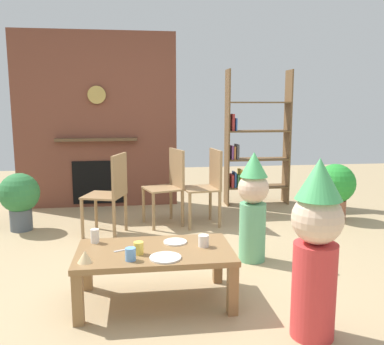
# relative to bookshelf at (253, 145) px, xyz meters

# --- Properties ---
(ground_plane) EXTENTS (12.00, 12.00, 0.00)m
(ground_plane) POSITION_rel_bookshelf_xyz_m (-1.29, -2.40, -0.86)
(ground_plane) COLOR tan
(brick_fireplace_feature) EXTENTS (2.20, 0.28, 2.40)m
(brick_fireplace_feature) POSITION_rel_bookshelf_xyz_m (-2.18, 0.20, 0.34)
(brick_fireplace_feature) COLOR brown
(brick_fireplace_feature) RESTS_ON ground_plane
(bookshelf) EXTENTS (0.90, 0.28, 1.90)m
(bookshelf) POSITION_rel_bookshelf_xyz_m (0.00, 0.00, 0.00)
(bookshelf) COLOR brown
(bookshelf) RESTS_ON ground_plane
(coffee_table) EXTENTS (1.12, 0.62, 0.39)m
(coffee_table) POSITION_rel_bookshelf_xyz_m (-1.52, -2.85, -0.52)
(coffee_table) COLOR olive
(coffee_table) RESTS_ON ground_plane
(paper_cup_near_left) EXTENTS (0.07, 0.07, 0.09)m
(paper_cup_near_left) POSITION_rel_bookshelf_xyz_m (-1.69, -3.03, -0.42)
(paper_cup_near_left) COLOR #669EE0
(paper_cup_near_left) RESTS_ON coffee_table
(paper_cup_near_right) EXTENTS (0.08, 0.08, 0.09)m
(paper_cup_near_right) POSITION_rel_bookshelf_xyz_m (-1.17, -2.83, -0.42)
(paper_cup_near_right) COLOR silver
(paper_cup_near_right) RESTS_ON coffee_table
(paper_cup_center) EXTENTS (0.06, 0.06, 0.11)m
(paper_cup_center) POSITION_rel_bookshelf_xyz_m (-1.96, -2.64, -0.41)
(paper_cup_center) COLOR silver
(paper_cup_center) RESTS_ON coffee_table
(paper_cup_far_left) EXTENTS (0.07, 0.07, 0.09)m
(paper_cup_far_left) POSITION_rel_bookshelf_xyz_m (-1.64, -2.92, -0.42)
(paper_cup_far_left) COLOR #F2CC4C
(paper_cup_far_left) RESTS_ON coffee_table
(paper_plate_front) EXTENTS (0.18, 0.18, 0.01)m
(paper_plate_front) POSITION_rel_bookshelf_xyz_m (-1.37, -2.72, -0.46)
(paper_plate_front) COLOR white
(paper_plate_front) RESTS_ON coffee_table
(paper_plate_rear) EXTENTS (0.22, 0.22, 0.01)m
(paper_plate_rear) POSITION_rel_bookshelf_xyz_m (-1.46, -3.03, -0.46)
(paper_plate_rear) COLOR white
(paper_plate_rear) RESTS_ON coffee_table
(birthday_cake_slice) EXTENTS (0.10, 0.10, 0.08)m
(birthday_cake_slice) POSITION_rel_bookshelf_xyz_m (-1.99, -3.03, -0.42)
(birthday_cake_slice) COLOR #EAC68C
(birthday_cake_slice) RESTS_ON coffee_table
(table_fork) EXTENTS (0.15, 0.07, 0.01)m
(table_fork) POSITION_rel_bookshelf_xyz_m (-1.74, -2.83, -0.46)
(table_fork) COLOR silver
(table_fork) RESTS_ON coffee_table
(child_with_cone_hat) EXTENTS (0.31, 0.31, 1.12)m
(child_with_cone_hat) POSITION_rel_bookshelf_xyz_m (-0.58, -3.44, -0.26)
(child_with_cone_hat) COLOR #D13838
(child_with_cone_hat) RESTS_ON ground_plane
(child_in_pink) EXTENTS (0.28, 0.28, 1.01)m
(child_in_pink) POSITION_rel_bookshelf_xyz_m (-0.60, -2.15, -0.32)
(child_in_pink) COLOR #66B27F
(child_in_pink) RESTS_ON ground_plane
(dining_chair_left) EXTENTS (0.51, 0.51, 0.90)m
(dining_chair_left) POSITION_rel_bookshelf_xyz_m (-1.92, -1.22, -0.34)
(dining_chair_left) COLOR #9E7A51
(dining_chair_left) RESTS_ON ground_plane
(dining_chair_middle) EXTENTS (0.50, 0.50, 0.90)m
(dining_chair_middle) POSITION_rel_bookshelf_xyz_m (-1.26, -0.86, -0.34)
(dining_chair_middle) COLOR #9E7A51
(dining_chair_middle) RESTS_ON ground_plane
(dining_chair_right) EXTENTS (0.45, 0.45, 0.90)m
(dining_chair_right) POSITION_rel_bookshelf_xyz_m (-0.81, -0.94, -0.34)
(dining_chair_right) COLOR #9E7A51
(dining_chair_right) RESTS_ON ground_plane
(potted_plant_tall) EXTENTS (0.48, 0.48, 0.70)m
(potted_plant_tall) POSITION_rel_bookshelf_xyz_m (0.79, -0.95, -0.45)
(potted_plant_tall) COLOR #9E5B42
(potted_plant_tall) RESTS_ON ground_plane
(potted_plant_short) EXTENTS (0.45, 0.45, 0.66)m
(potted_plant_short) POSITION_rel_bookshelf_xyz_m (-2.97, -0.90, -0.46)
(potted_plant_short) COLOR #4C5660
(potted_plant_short) RESTS_ON ground_plane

